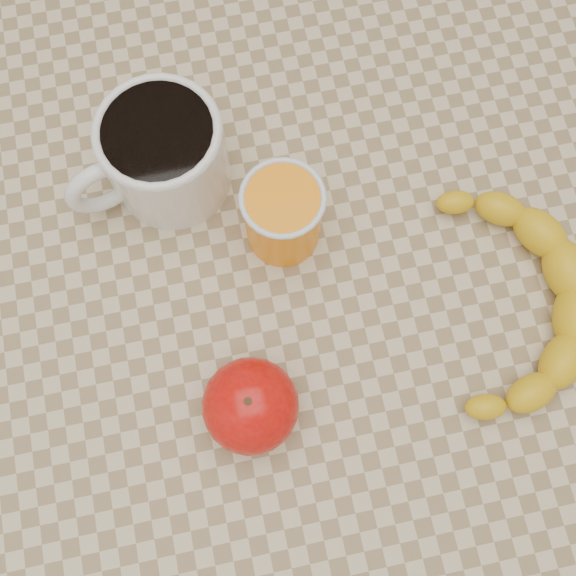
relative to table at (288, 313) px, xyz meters
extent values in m
plane|color=tan|center=(0.00, 0.00, -0.66)|extent=(3.00, 3.00, 0.00)
cube|color=tan|center=(0.00, 0.00, 0.07)|extent=(0.80, 0.80, 0.04)
cube|color=#8F6749|center=(0.00, 0.00, 0.02)|extent=(0.74, 0.74, 0.06)
cylinder|color=#8F6749|center=(0.35, -0.35, -0.31)|extent=(0.05, 0.05, 0.71)
cylinder|color=#8F6749|center=(-0.35, 0.35, -0.31)|extent=(0.05, 0.05, 0.71)
cylinder|color=#8F6749|center=(0.35, 0.35, -0.31)|extent=(0.05, 0.05, 0.71)
cylinder|color=silver|center=(-0.09, 0.15, 0.13)|extent=(0.15, 0.15, 0.10)
cylinder|color=black|center=(-0.09, 0.15, 0.18)|extent=(0.10, 0.10, 0.01)
torus|color=silver|center=(-0.09, 0.15, 0.18)|extent=(0.12, 0.12, 0.01)
torus|color=silver|center=(-0.15, 0.13, 0.13)|extent=(0.08, 0.04, 0.07)
cylinder|color=orange|center=(0.01, 0.06, 0.13)|extent=(0.07, 0.07, 0.09)
torus|color=silver|center=(0.01, 0.06, 0.17)|extent=(0.08, 0.08, 0.01)
ellipsoid|color=#A70507|center=(-0.06, -0.10, 0.13)|extent=(0.09, 0.09, 0.08)
cylinder|color=#382311|center=(-0.06, -0.10, 0.16)|extent=(0.01, 0.01, 0.01)
camera|label=1|loc=(-0.03, -0.16, 0.69)|focal=40.00mm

